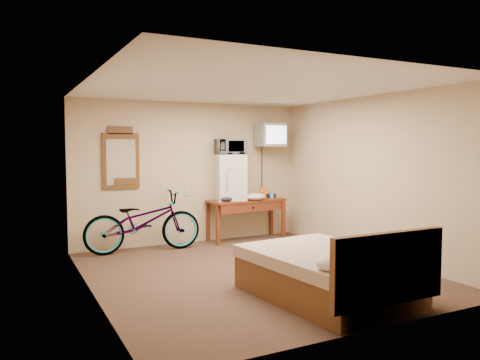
{
  "coord_description": "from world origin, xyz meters",
  "views": [
    {
      "loc": [
        -2.98,
        -5.54,
        1.71
      ],
      "look_at": [
        0.12,
        0.59,
        1.23
      ],
      "focal_mm": 35.0,
      "sensor_mm": 36.0,
      "label": 1
    }
  ],
  "objects": [
    {
      "name": "room",
      "position": [
        -0.0,
        0.0,
        1.25
      ],
      "size": [
        4.6,
        4.64,
        2.5
      ],
      "color": "#3F2B1F",
      "rests_on": "ground"
    },
    {
      "name": "desk",
      "position": [
        0.98,
        2.0,
        0.64
      ],
      "size": [
        1.48,
        0.67,
        0.75
      ],
      "color": "brown",
      "rests_on": "floor"
    },
    {
      "name": "mini_fridge",
      "position": [
        0.68,
        2.07,
        1.16
      ],
      "size": [
        0.59,
        0.58,
        0.83
      ],
      "color": "white",
      "rests_on": "desk"
    },
    {
      "name": "microwave",
      "position": [
        0.68,
        2.07,
        1.72
      ],
      "size": [
        0.54,
        0.39,
        0.28
      ],
      "primitive_type": "imported",
      "rotation": [
        0.0,
        0.0,
        -0.1
      ],
      "color": "white",
      "rests_on": "mini_fridge"
    },
    {
      "name": "snack_bag",
      "position": [
        1.31,
        1.99,
        0.86
      ],
      "size": [
        0.12,
        0.09,
        0.21
      ],
      "primitive_type": "cube",
      "rotation": [
        0.0,
        0.0,
        -0.27
      ],
      "color": "#ED5A15",
      "rests_on": "desk"
    },
    {
      "name": "blue_cup",
      "position": [
        1.51,
        2.0,
        0.81
      ],
      "size": [
        0.07,
        0.07,
        0.12
      ],
      "primitive_type": "cylinder",
      "color": "#46B5F0",
      "rests_on": "desk"
    },
    {
      "name": "cloth_cream",
      "position": [
        1.08,
        1.87,
        0.81
      ],
      "size": [
        0.4,
        0.31,
        0.12
      ],
      "primitive_type": "ellipsoid",
      "color": "silver",
      "rests_on": "desk"
    },
    {
      "name": "cloth_dark_a",
      "position": [
        0.51,
        1.89,
        0.79
      ],
      "size": [
        0.23,
        0.18,
        0.09
      ],
      "primitive_type": "ellipsoid",
      "color": "black",
      "rests_on": "desk"
    },
    {
      "name": "cloth_dark_b",
      "position": [
        1.54,
        2.08,
        0.8
      ],
      "size": [
        0.21,
        0.17,
        0.09
      ],
      "primitive_type": "ellipsoid",
      "color": "black",
      "rests_on": "desk"
    },
    {
      "name": "crt_television",
      "position": [
        1.48,
        2.02,
        1.94
      ],
      "size": [
        0.51,
        0.6,
        0.43
      ],
      "color": "black",
      "rests_on": "room"
    },
    {
      "name": "wall_mirror",
      "position": [
        -1.24,
        2.27,
        1.52
      ],
      "size": [
        0.61,
        0.04,
        1.03
      ],
      "color": "brown",
      "rests_on": "room"
    },
    {
      "name": "bicycle",
      "position": [
        -0.98,
        1.91,
        0.5
      ],
      "size": [
        1.93,
        0.77,
        1.0
      ],
      "primitive_type": "imported",
      "rotation": [
        0.0,
        0.0,
        1.51
      ],
      "color": "black",
      "rests_on": "floor"
    },
    {
      "name": "bed",
      "position": [
        0.27,
        -1.38,
        0.3
      ],
      "size": [
        1.58,
        1.99,
        0.9
      ],
      "color": "brown",
      "rests_on": "floor"
    }
  ]
}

